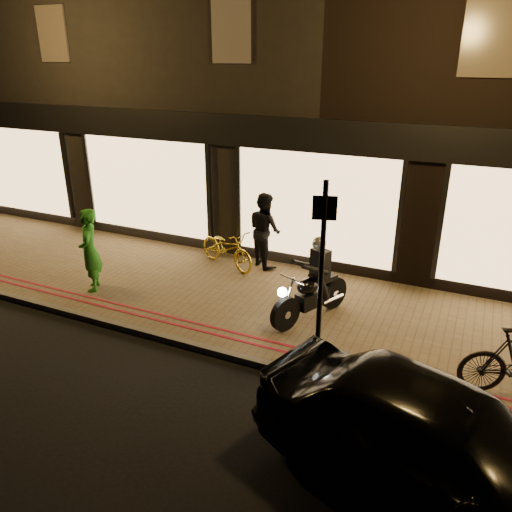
{
  "coord_description": "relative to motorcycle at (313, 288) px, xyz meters",
  "views": [
    {
      "loc": [
        3.29,
        -6.2,
        4.72
      ],
      "look_at": [
        -0.49,
        1.93,
        1.1
      ],
      "focal_mm": 35.0,
      "sensor_mm": 36.0,
      "label": 1
    }
  ],
  "objects": [
    {
      "name": "ground",
      "position": [
        -0.74,
        -1.76,
        -0.73
      ],
      "size": [
        90.0,
        90.0,
        0.0
      ],
      "primitive_type": "plane",
      "color": "black",
      "rests_on": "ground"
    },
    {
      "name": "sidewalk",
      "position": [
        -0.74,
        0.24,
        -0.67
      ],
      "size": [
        50.0,
        4.0,
        0.12
      ],
      "primitive_type": "cube",
      "color": "brown",
      "rests_on": "ground"
    },
    {
      "name": "kerb_stone",
      "position": [
        -0.74,
        -1.71,
        -0.67
      ],
      "size": [
        50.0,
        0.14,
        0.12
      ],
      "primitive_type": "cube",
      "color": "#59544C",
      "rests_on": "ground"
    },
    {
      "name": "red_kerb_lines",
      "position": [
        -0.74,
        -1.21,
        -0.61
      ],
      "size": [
        50.0,
        0.26,
        0.01
      ],
      "color": "maroon",
      "rests_on": "sidewalk"
    },
    {
      "name": "building_row",
      "position": [
        -0.74,
        7.23,
        3.51
      ],
      "size": [
        48.0,
        10.11,
        8.5
      ],
      "color": "black",
      "rests_on": "ground"
    },
    {
      "name": "motorcycle",
      "position": [
        0.0,
        0.0,
        0.0
      ],
      "size": [
        0.94,
        1.82,
        1.59
      ],
      "rotation": [
        0.0,
        0.0,
        -0.42
      ],
      "color": "black",
      "rests_on": "sidewalk"
    },
    {
      "name": "sign_post",
      "position": [
        0.58,
        -1.43,
        1.06
      ],
      "size": [
        0.34,
        0.13,
        3.0
      ],
      "rotation": [
        0.0,
        0.0,
        0.29
      ],
      "color": "black",
      "rests_on": "sidewalk"
    },
    {
      "name": "bicycle_gold",
      "position": [
        -2.59,
        1.51,
        -0.16
      ],
      "size": [
        1.83,
        1.21,
        0.91
      ],
      "primitive_type": "imported",
      "rotation": [
        0.0,
        0.0,
        1.18
      ],
      "color": "gold",
      "rests_on": "sidewalk"
    },
    {
      "name": "person_green",
      "position": [
        -4.58,
        -0.74,
        0.26
      ],
      "size": [
        0.71,
        0.76,
        1.74
      ],
      "primitive_type": "imported",
      "rotation": [
        0.0,
        0.0,
        -0.94
      ],
      "color": "#268022",
      "rests_on": "sidewalk"
    },
    {
      "name": "person_dark",
      "position": [
        -1.84,
        1.96,
        0.26
      ],
      "size": [
        1.07,
        1.03,
        1.74
      ],
      "primitive_type": "imported",
      "rotation": [
        0.0,
        0.0,
        2.52
      ],
      "color": "black",
      "rests_on": "sidewalk"
    },
    {
      "name": "parked_car",
      "position": [
        2.58,
        -3.25,
        0.01
      ],
      "size": [
        4.69,
        2.98,
        1.49
      ],
      "primitive_type": "imported",
      "rotation": [
        0.0,
        0.0,
        1.27
      ],
      "color": "black",
      "rests_on": "ground"
    }
  ]
}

